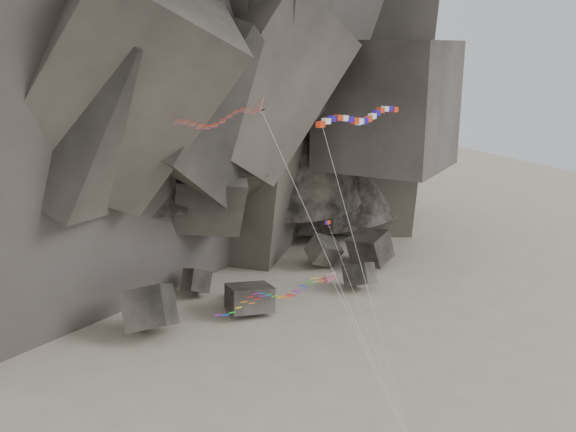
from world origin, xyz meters
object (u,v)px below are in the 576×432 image
banner_kite (361,118)px  delta_kite (216,119)px  pennant_kite (343,264)px  parafoil_kite (271,295)px

banner_kite → delta_kite: bearing=154.2°
delta_kite → pennant_kite: 19.77m
delta_kite → parafoil_kite: 17.40m
delta_kite → parafoil_kite: (4.45, -1.49, -16.75)m
parafoil_kite → pennant_kite: size_ratio=0.80×
parafoil_kite → pennant_kite: pennant_kite is taller
pennant_kite → banner_kite: bearing=-3.4°
parafoil_kite → banner_kite: bearing=-0.7°
parafoil_kite → pennant_kite: 8.24m
delta_kite → banner_kite: delta_kite is taller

